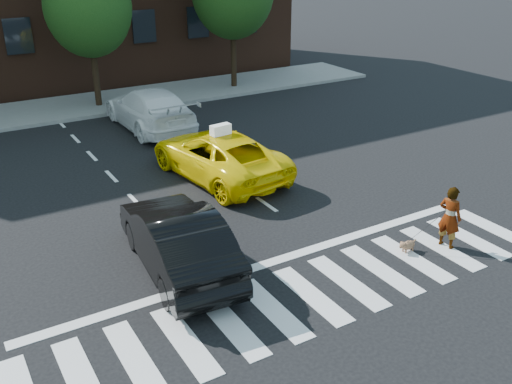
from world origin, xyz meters
TOP-DOWN VIEW (x-y plane):
  - ground at (0.00, 0.00)m, footprint 120.00×120.00m
  - crosswalk at (0.00, 0.00)m, footprint 13.00×2.40m
  - stop_line at (0.00, 1.60)m, footprint 12.00×0.30m
  - sidewalk_far at (0.00, 17.50)m, footprint 30.00×4.00m
  - taxi at (1.40, 7.00)m, footprint 3.07×5.59m
  - black_sedan at (-2.00, 2.50)m, footprint 2.06×4.82m
  - white_suv at (1.40, 12.96)m, footprint 2.31×5.61m
  - woman at (4.16, 0.01)m, footprint 0.51×0.66m
  - dog at (3.12, 0.31)m, footprint 0.55×0.21m
  - taxi_sign at (1.40, 6.80)m, footprint 0.68×0.35m

SIDE VIEW (x-z plane):
  - ground at x=0.00m, z-range 0.00..0.00m
  - crosswalk at x=0.00m, z-range 0.00..0.01m
  - stop_line at x=0.00m, z-range 0.00..0.01m
  - sidewalk_far at x=0.00m, z-range 0.00..0.15m
  - dog at x=3.12m, z-range 0.03..0.34m
  - taxi at x=1.40m, z-range 0.00..1.48m
  - black_sedan at x=-2.00m, z-range 0.00..1.55m
  - woman at x=4.16m, z-range 0.00..1.62m
  - white_suv at x=1.40m, z-range 0.00..1.62m
  - taxi_sign at x=1.40m, z-range 1.48..1.80m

